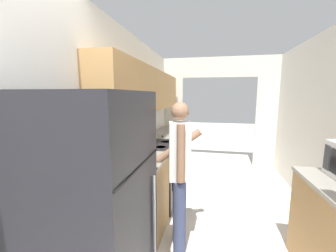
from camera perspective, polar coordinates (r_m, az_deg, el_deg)
The scene contains 7 objects.
wall_left at distance 2.73m, azimuth -11.42°, elevation 3.77°, with size 0.38×6.78×2.50m.
wall_far_with_doorway at distance 4.94m, azimuth 13.72°, elevation 5.93°, with size 2.96×0.06×2.50m.
counter_left at distance 3.53m, azimuth -2.30°, elevation -11.07°, with size 0.62×3.12×0.92m.
refrigerator at distance 1.63m, azimuth -19.61°, elevation -21.77°, with size 0.71×0.78×1.67m.
range_oven at distance 3.25m, azimuth -3.49°, elevation -12.77°, with size 0.66×0.77×1.06m.
person at distance 2.19m, azimuth 3.18°, elevation -13.01°, with size 0.51×0.42×1.58m.
knife at distance 3.68m, azimuth -1.36°, elevation -2.70°, with size 0.10×0.31×0.02m.
Camera 1 is at (-0.18, -0.52, 1.65)m, focal length 22.00 mm.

